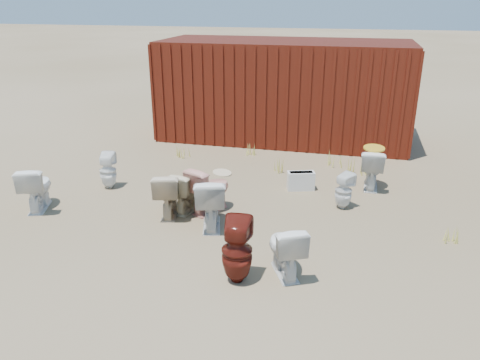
% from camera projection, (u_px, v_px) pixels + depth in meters
% --- Properties ---
extents(ground, '(100.00, 100.00, 0.00)m').
position_uv_depth(ground, '(231.00, 226.00, 7.39)').
color(ground, brown).
rests_on(ground, ground).
extents(shipping_container, '(6.00, 2.40, 2.40)m').
position_uv_depth(shipping_container, '(284.00, 90.00, 11.65)').
color(shipping_container, '#47190B').
rests_on(shipping_container, ground).
extents(toilet_front_a, '(0.66, 0.86, 0.77)m').
position_uv_depth(toilet_front_a, '(36.00, 187.00, 7.87)').
color(toilet_front_a, white).
rests_on(toilet_front_a, ground).
extents(toilet_front_pink, '(0.75, 0.89, 0.79)m').
position_uv_depth(toilet_front_pink, '(209.00, 189.00, 7.77)').
color(toilet_front_pink, tan).
rests_on(toilet_front_pink, ground).
extents(toilet_front_c, '(0.68, 0.92, 0.84)m').
position_uv_depth(toilet_front_c, '(211.00, 202.00, 7.23)').
color(toilet_front_c, silver).
rests_on(toilet_front_c, ground).
extents(toilet_front_maroon, '(0.42, 0.43, 0.86)m').
position_uv_depth(toilet_front_maroon, '(237.00, 251.00, 5.81)').
color(toilet_front_maroon, '#5E1810').
rests_on(toilet_front_maroon, ground).
extents(toilet_front_e, '(0.68, 0.82, 0.73)m').
position_uv_depth(toilet_front_e, '(285.00, 249.00, 6.00)').
color(toilet_front_e, white).
rests_on(toilet_front_e, ground).
extents(toilet_back_a, '(0.37, 0.37, 0.69)m').
position_uv_depth(toilet_back_a, '(108.00, 171.00, 8.75)').
color(toilet_back_a, white).
rests_on(toilet_back_a, ground).
extents(toilet_back_beige_left, '(0.52, 0.75, 0.70)m').
position_uv_depth(toilet_back_beige_left, '(187.00, 191.00, 7.81)').
color(toilet_back_beige_left, beige).
rests_on(toilet_back_beige_left, ground).
extents(toilet_back_beige_right, '(0.60, 0.83, 0.77)m').
position_uv_depth(toilet_back_beige_right, '(168.00, 193.00, 7.63)').
color(toilet_back_beige_right, '#CBB594').
rests_on(toilet_back_beige_right, ground).
extents(toilet_back_yellowlid, '(0.45, 0.76, 0.77)m').
position_uv_depth(toilet_back_yellowlid, '(372.00, 168.00, 8.75)').
color(toilet_back_yellowlid, white).
rests_on(toilet_back_yellowlid, ground).
extents(toilet_back_e, '(0.41, 0.41, 0.63)m').
position_uv_depth(toilet_back_e, '(344.00, 191.00, 7.91)').
color(toilet_back_e, white).
rests_on(toilet_back_e, ground).
extents(yellow_lid, '(0.39, 0.49, 0.02)m').
position_uv_depth(yellow_lid, '(374.00, 148.00, 8.61)').
color(yellow_lid, gold).
rests_on(yellow_lid, toilet_back_yellowlid).
extents(loose_tank, '(0.54, 0.34, 0.35)m').
position_uv_depth(loose_tank, '(301.00, 181.00, 8.72)').
color(loose_tank, silver).
rests_on(loose_tank, ground).
extents(loose_lid_near, '(0.47, 0.56, 0.02)m').
position_uv_depth(loose_lid_near, '(172.00, 190.00, 8.72)').
color(loose_lid_near, beige).
rests_on(loose_lid_near, ground).
extents(loose_lid_far, '(0.58, 0.59, 0.02)m').
position_uv_depth(loose_lid_far, '(222.00, 173.00, 9.58)').
color(loose_lid_far, beige).
rests_on(loose_lid_far, ground).
extents(weed_clump_a, '(0.36, 0.36, 0.26)m').
position_uv_depth(weed_clump_a, '(183.00, 151.00, 10.55)').
color(weed_clump_a, '#C7BD4F').
rests_on(weed_clump_a, ground).
extents(weed_clump_b, '(0.32, 0.32, 0.31)m').
position_uv_depth(weed_clump_b, '(278.00, 164.00, 9.64)').
color(weed_clump_b, '#C7BD4F').
rests_on(weed_clump_b, ground).
extents(weed_clump_c, '(0.36, 0.36, 0.32)m').
position_uv_depth(weed_clump_c, '(357.00, 168.00, 9.43)').
color(weed_clump_c, '#C7BD4F').
rests_on(weed_clump_c, ground).
extents(weed_clump_d, '(0.30, 0.30, 0.25)m').
position_uv_depth(weed_clump_d, '(249.00, 150.00, 10.62)').
color(weed_clump_d, '#C7BD4F').
rests_on(weed_clump_d, ground).
extents(weed_clump_e, '(0.34, 0.34, 0.28)m').
position_uv_depth(weed_clump_e, '(336.00, 159.00, 9.97)').
color(weed_clump_e, '#C7BD4F').
rests_on(weed_clump_e, ground).
extents(weed_clump_f, '(0.28, 0.28, 0.25)m').
position_uv_depth(weed_clump_f, '(453.00, 235.00, 6.84)').
color(weed_clump_f, '#C7BD4F').
rests_on(weed_clump_f, ground).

